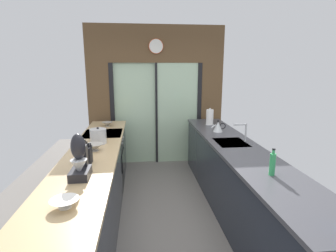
{
  "coord_description": "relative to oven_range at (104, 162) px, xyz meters",
  "views": [
    {
      "loc": [
        -0.34,
        -2.76,
        1.91
      ],
      "look_at": [
        0.04,
        0.69,
        1.14
      ],
      "focal_mm": 28.02,
      "sensor_mm": 36.0,
      "label": 1
    }
  ],
  "objects": [
    {
      "name": "mixing_bowl_near",
      "position": [
        0.02,
        -2.21,
        0.5
      ],
      "size": [
        0.21,
        0.21,
        0.06
      ],
      "color": "silver",
      "rests_on": "left_counter_run"
    },
    {
      "name": "mixing_bowl_far",
      "position": [
        0.02,
        0.49,
        0.51
      ],
      "size": [
        0.19,
        0.19,
        0.08
      ],
      "color": "gray",
      "rests_on": "left_counter_run"
    },
    {
      "name": "right_counter_run",
      "position": [
        1.82,
        -0.95,
        0.01
      ],
      "size": [
        0.62,
        3.8,
        0.92
      ],
      "color": "#1E232D",
      "rests_on": "ground_plane"
    },
    {
      "name": "sink_faucet",
      "position": [
        1.96,
        -0.7,
        0.64
      ],
      "size": [
        0.19,
        0.02,
        0.26
      ],
      "color": "#B7BABC",
      "rests_on": "right_counter_run"
    },
    {
      "name": "left_counter_run",
      "position": [
        -0.0,
        -1.12,
        0.01
      ],
      "size": [
        0.62,
        3.8,
        0.92
      ],
      "color": "#1E232D",
      "rests_on": "ground_plane"
    },
    {
      "name": "ground_plane",
      "position": [
        0.91,
        -0.65,
        -0.47
      ],
      "size": [
        5.04,
        7.6,
        0.02
      ],
      "primitive_type": "cube",
      "color": "slate"
    },
    {
      "name": "paper_towel_roll",
      "position": [
        1.8,
        0.41,
        0.6
      ],
      "size": [
        0.15,
        0.15,
        0.3
      ],
      "color": "#B7BABC",
      "rests_on": "right_counter_run"
    },
    {
      "name": "stock_pot",
      "position": [
        0.02,
        -0.56,
        0.56
      ],
      "size": [
        0.22,
        0.22,
        0.22
      ],
      "color": "#B7BABC",
      "rests_on": "left_counter_run"
    },
    {
      "name": "kettle",
      "position": [
        1.8,
        -0.09,
        0.54
      ],
      "size": [
        0.24,
        0.16,
        0.18
      ],
      "color": "#B7BABC",
      "rests_on": "right_counter_run"
    },
    {
      "name": "stand_mixer",
      "position": [
        0.02,
        -1.68,
        0.63
      ],
      "size": [
        0.17,
        0.27,
        0.42
      ],
      "color": "black",
      "rests_on": "left_counter_run"
    },
    {
      "name": "back_wall_unit",
      "position": [
        0.91,
        1.15,
        1.07
      ],
      "size": [
        2.64,
        0.12,
        2.7
      ],
      "color": "brown",
      "rests_on": "ground_plane"
    },
    {
      "name": "soap_bottle_far",
      "position": [
        1.8,
        -1.82,
        0.58
      ],
      "size": [
        0.06,
        0.06,
        0.26
      ],
      "color": "#339E56",
      "rests_on": "right_counter_run"
    },
    {
      "name": "mixing_bowl_mid",
      "position": [
        0.02,
        -0.88,
        0.51
      ],
      "size": [
        0.21,
        0.21,
        0.09
      ],
      "color": "gray",
      "rests_on": "left_counter_run"
    },
    {
      "name": "oven_range",
      "position": [
        0.0,
        0.0,
        0.0
      ],
      "size": [
        0.6,
        0.6,
        0.92
      ],
      "color": "black",
      "rests_on": "ground_plane"
    },
    {
      "name": "knife_block",
      "position": [
        0.02,
        -1.31,
        0.56
      ],
      "size": [
        0.09,
        0.14,
        0.26
      ],
      "color": "black",
      "rests_on": "left_counter_run"
    }
  ]
}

